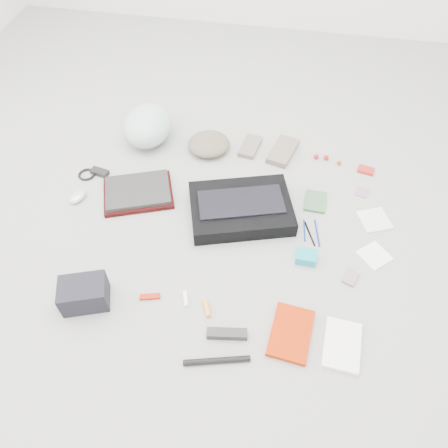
% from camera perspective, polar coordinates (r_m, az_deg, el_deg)
% --- Properties ---
extents(ground_plane, '(4.00, 4.00, 0.00)m').
position_cam_1_polar(ground_plane, '(2.06, 0.00, -0.88)').
color(ground_plane, gray).
extents(messenger_bag, '(0.56, 0.47, 0.08)m').
position_cam_1_polar(messenger_bag, '(2.10, 2.21, 2.04)').
color(messenger_bag, black).
rests_on(messenger_bag, ground_plane).
extents(bag_flap, '(0.44, 0.29, 0.01)m').
position_cam_1_polar(bag_flap, '(2.06, 2.25, 2.87)').
color(bag_flap, black).
rests_on(bag_flap, messenger_bag).
extents(laptop_sleeve, '(0.41, 0.36, 0.02)m').
position_cam_1_polar(laptop_sleeve, '(2.24, -11.12, 3.95)').
color(laptop_sleeve, black).
rests_on(laptop_sleeve, ground_plane).
extents(laptop, '(0.38, 0.33, 0.02)m').
position_cam_1_polar(laptop, '(2.23, -11.21, 4.34)').
color(laptop, black).
rests_on(laptop, laptop_sleeve).
extents(bike_helmet, '(0.27, 0.33, 0.20)m').
position_cam_1_polar(bike_helmet, '(2.50, -9.92, 12.56)').
color(bike_helmet, silver).
rests_on(bike_helmet, ground_plane).
extents(beanie, '(0.29, 0.28, 0.08)m').
position_cam_1_polar(beanie, '(2.43, -1.99, 10.40)').
color(beanie, '#665C48').
rests_on(beanie, ground_plane).
extents(mitten_left, '(0.12, 0.19, 0.03)m').
position_cam_1_polar(mitten_left, '(2.46, 3.44, 10.07)').
color(mitten_left, slate).
rests_on(mitten_left, ground_plane).
extents(mitten_right, '(0.17, 0.25, 0.03)m').
position_cam_1_polar(mitten_right, '(2.44, 7.69, 9.40)').
color(mitten_right, '#78685B').
rests_on(mitten_right, ground_plane).
extents(power_brick, '(0.10, 0.06, 0.03)m').
position_cam_1_polar(power_brick, '(2.40, -15.93, 6.53)').
color(power_brick, black).
rests_on(power_brick, ground_plane).
extents(cable_coil, '(0.11, 0.11, 0.01)m').
position_cam_1_polar(cable_coil, '(2.41, -17.50, 6.19)').
color(cable_coil, black).
rests_on(cable_coil, ground_plane).
extents(mouse, '(0.09, 0.11, 0.04)m').
position_cam_1_polar(mouse, '(2.29, -18.58, 3.38)').
color(mouse, silver).
rests_on(mouse, ground_plane).
extents(camera_bag, '(0.22, 0.19, 0.12)m').
position_cam_1_polar(camera_bag, '(1.88, -17.81, -8.66)').
color(camera_bag, black).
rests_on(camera_bag, ground_plane).
extents(multitool, '(0.09, 0.05, 0.01)m').
position_cam_1_polar(multitool, '(1.88, -9.65, -9.34)').
color(multitool, '#A21808').
rests_on(multitool, ground_plane).
extents(toiletry_tube_white, '(0.04, 0.07, 0.02)m').
position_cam_1_polar(toiletry_tube_white, '(1.85, -5.03, -9.70)').
color(toiletry_tube_white, white).
rests_on(toiletry_tube_white, ground_plane).
extents(toiletry_tube_orange, '(0.05, 0.08, 0.02)m').
position_cam_1_polar(toiletry_tube_orange, '(1.82, -2.27, -10.93)').
color(toiletry_tube_orange, orange).
rests_on(toiletry_tube_orange, ground_plane).
extents(u_lock, '(0.16, 0.06, 0.03)m').
position_cam_1_polar(u_lock, '(1.77, 0.39, -14.15)').
color(u_lock, black).
rests_on(u_lock, ground_plane).
extents(bike_pump, '(0.25, 0.09, 0.02)m').
position_cam_1_polar(bike_pump, '(1.73, -0.94, -17.41)').
color(bike_pump, black).
rests_on(bike_pump, ground_plane).
extents(book_red, '(0.18, 0.25, 0.02)m').
position_cam_1_polar(book_red, '(1.79, 8.73, -13.89)').
color(book_red, '#BF2500').
rests_on(book_red, ground_plane).
extents(book_white, '(0.15, 0.22, 0.02)m').
position_cam_1_polar(book_white, '(1.81, 15.14, -15.02)').
color(book_white, white).
rests_on(book_white, ground_plane).
extents(notepad, '(0.11, 0.14, 0.02)m').
position_cam_1_polar(notepad, '(2.22, 11.84, 2.90)').
color(notepad, '#37643A').
rests_on(notepad, ground_plane).
extents(pen_blue, '(0.02, 0.13, 0.01)m').
position_cam_1_polar(pen_blue, '(2.09, 10.46, -0.81)').
color(pen_blue, navy).
rests_on(pen_blue, ground_plane).
extents(pen_black, '(0.06, 0.14, 0.01)m').
position_cam_1_polar(pen_black, '(2.08, 11.14, -1.24)').
color(pen_black, black).
rests_on(pen_black, ground_plane).
extents(pen_navy, '(0.04, 0.16, 0.01)m').
position_cam_1_polar(pen_navy, '(2.09, 12.08, -1.12)').
color(pen_navy, navy).
rests_on(pen_navy, ground_plane).
extents(accordion_wallet, '(0.09, 0.07, 0.04)m').
position_cam_1_polar(accordion_wallet, '(1.98, 10.68, -4.23)').
color(accordion_wallet, '#15A3B6').
rests_on(accordion_wallet, ground_plane).
extents(card_deck, '(0.08, 0.09, 0.01)m').
position_cam_1_polar(card_deck, '(1.98, 16.18, -6.75)').
color(card_deck, gray).
rests_on(card_deck, ground_plane).
extents(napkin_top, '(0.18, 0.18, 0.01)m').
position_cam_1_polar(napkin_top, '(2.22, 19.04, 0.51)').
color(napkin_top, silver).
rests_on(napkin_top, ground_plane).
extents(napkin_bottom, '(0.17, 0.17, 0.01)m').
position_cam_1_polar(napkin_bottom, '(2.08, 19.06, -3.91)').
color(napkin_bottom, white).
rests_on(napkin_bottom, ground_plane).
extents(lollipop_a, '(0.03, 0.03, 0.03)m').
position_cam_1_polar(lollipop_a, '(2.45, 11.96, 8.61)').
color(lollipop_a, '#A51225').
rests_on(lollipop_a, ground_plane).
extents(lollipop_b, '(0.03, 0.03, 0.03)m').
position_cam_1_polar(lollipop_b, '(2.45, 13.21, 8.46)').
color(lollipop_b, '#A71D0A').
rests_on(lollipop_b, ground_plane).
extents(lollipop_c, '(0.03, 0.03, 0.02)m').
position_cam_1_polar(lollipop_c, '(2.44, 14.83, 7.74)').
color(lollipop_c, red).
rests_on(lollipop_c, ground_plane).
extents(altoids_tin, '(0.09, 0.07, 0.02)m').
position_cam_1_polar(altoids_tin, '(2.44, 18.04, 6.71)').
color(altoids_tin, '#A8261E').
rests_on(altoids_tin, ground_plane).
extents(stamp_sheet, '(0.07, 0.08, 0.00)m').
position_cam_1_polar(stamp_sheet, '(2.33, 17.61, 3.97)').
color(stamp_sheet, '#A36D8F').
rests_on(stamp_sheet, ground_plane).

